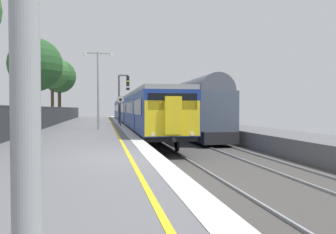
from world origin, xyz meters
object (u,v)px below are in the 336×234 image
platform_lamp_mid (98,84)px  background_tree_right (34,66)px  background_tree_left (52,73)px  background_tree_back (59,77)px  freight_train_adjacent_track (165,108)px  commuter_train_at_platform (134,111)px  signal_gantry (122,93)px  speed_limit_sign (120,107)px

platform_lamp_mid → background_tree_right: size_ratio=0.78×
background_tree_left → background_tree_back: background_tree_back is taller
freight_train_adjacent_track → platform_lamp_mid: platform_lamp_mid is taller
commuter_train_at_platform → signal_gantry: bearing=-110.8°
commuter_train_at_platform → freight_train_adjacent_track: freight_train_adjacent_track is taller
signal_gantry → commuter_train_at_platform: bearing=69.2°
commuter_train_at_platform → freight_train_adjacent_track: (4.00, 2.63, 0.33)m
signal_gantry → background_tree_back: background_tree_back is taller
background_tree_left → signal_gantry: bearing=-41.0°
background_tree_left → background_tree_right: 11.38m
signal_gantry → background_tree_right: background_tree_right is taller
platform_lamp_mid → background_tree_back: size_ratio=0.71×
signal_gantry → background_tree_right: (-7.06, -4.97, 1.82)m
speed_limit_sign → background_tree_left: (-6.98, 11.05, 3.82)m
freight_train_adjacent_track → speed_limit_sign: (-5.85, -11.14, 0.02)m
commuter_train_at_platform → signal_gantry: size_ratio=8.92×
signal_gantry → background_tree_back: (-7.32, 12.02, 2.50)m
signal_gantry → platform_lamp_mid: platform_lamp_mid is taller
commuter_train_at_platform → speed_limit_sign: (-1.85, -8.51, 0.35)m
background_tree_left → commuter_train_at_platform: bearing=-16.1°
background_tree_back → background_tree_left: bearing=-90.4°
signal_gantry → platform_lamp_mid: size_ratio=0.87×
commuter_train_at_platform → freight_train_adjacent_track: size_ratio=1.09×
signal_gantry → speed_limit_sign: (-0.38, -4.66, -1.36)m
commuter_train_at_platform → background_tree_left: 10.08m
platform_lamp_mid → background_tree_right: background_tree_right is taller
commuter_train_at_platform → background_tree_right: (-8.53, -8.82, 3.54)m
freight_train_adjacent_track → platform_lamp_mid: (-7.60, -15.11, 1.64)m
commuter_train_at_platform → signal_gantry: 4.46m
freight_train_adjacent_track → background_tree_left: bearing=-179.6°
freight_train_adjacent_track → signal_gantry: size_ratio=8.17×
platform_lamp_mid → background_tree_left: 16.05m
freight_train_adjacent_track → platform_lamp_mid: 16.99m
commuter_train_at_platform → background_tree_left: (-8.82, 2.54, 4.17)m
freight_train_adjacent_track → speed_limit_sign: 12.58m
signal_gantry → speed_limit_sign: bearing=-94.7°
background_tree_left → background_tree_back: 5.62m
speed_limit_sign → freight_train_adjacent_track: bearing=62.3°
background_tree_left → background_tree_back: size_ratio=0.97×
freight_train_adjacent_track → background_tree_right: bearing=-137.6°
freight_train_adjacent_track → signal_gantry: 8.60m
signal_gantry → platform_lamp_mid: bearing=-103.9°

